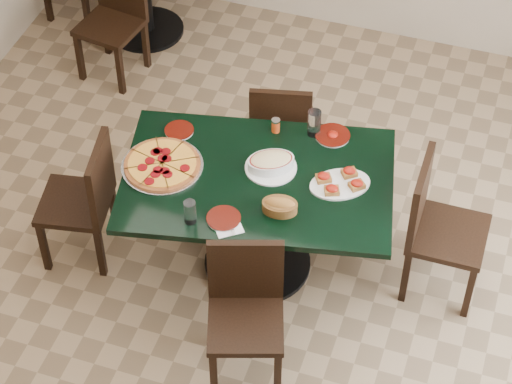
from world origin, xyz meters
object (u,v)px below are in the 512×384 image
(pepperoni_pizza, at_px, (162,165))
(lasagna_casserole, at_px, (271,163))
(back_chair_near, at_px, (115,13))
(chair_far, at_px, (281,126))
(chair_left, at_px, (87,196))
(main_table, at_px, (258,200))
(chair_near, at_px, (246,304))
(bread_basket, at_px, (280,206))
(bruschetta_platter, at_px, (340,182))
(chair_right, at_px, (435,222))

(pepperoni_pizza, distance_m, lasagna_casserole, 0.61)
(back_chair_near, bearing_deg, pepperoni_pizza, -48.11)
(chair_far, distance_m, chair_left, 1.32)
(main_table, height_order, chair_near, chair_near)
(back_chair_near, height_order, bread_basket, back_chair_near)
(chair_far, distance_m, pepperoni_pizza, 1.01)
(main_table, relative_size, back_chair_near, 1.93)
(main_table, relative_size, lasagna_casserole, 5.31)
(main_table, distance_m, bread_basket, 0.36)
(lasagna_casserole, distance_m, bruschetta_platter, 0.40)
(pepperoni_pizza, bearing_deg, bread_basket, -8.97)
(pepperoni_pizza, height_order, lasagna_casserole, lasagna_casserole)
(chair_near, relative_size, chair_left, 0.99)
(chair_near, bearing_deg, back_chair_near, 110.17)
(main_table, relative_size, pepperoni_pizza, 3.60)
(chair_right, distance_m, pepperoni_pizza, 1.58)
(chair_far, height_order, bruschetta_platter, chair_far)
(chair_far, height_order, pepperoni_pizza, chair_far)
(chair_near, relative_size, bruschetta_platter, 2.06)
(main_table, relative_size, bread_basket, 7.88)
(back_chair_near, bearing_deg, main_table, -34.81)
(main_table, distance_m, back_chair_near, 2.17)
(chair_far, height_order, bread_basket, bread_basket)
(bruschetta_platter, bearing_deg, back_chair_near, 112.47)
(chair_near, height_order, bruschetta_platter, chair_near)
(chair_far, xyz_separation_m, chair_right, (1.09, -0.56, 0.06))
(chair_near, bearing_deg, chair_right, 27.56)
(chair_near, height_order, bread_basket, chair_near)
(chair_right, bearing_deg, lasagna_casserole, 96.21)
(chair_near, distance_m, pepperoni_pizza, 0.95)
(chair_right, height_order, lasagna_casserole, chair_right)
(chair_far, distance_m, chair_right, 1.23)
(chair_right, bearing_deg, chair_far, 62.63)
(chair_far, height_order, lasagna_casserole, lasagna_casserole)
(chair_far, relative_size, lasagna_casserole, 2.59)
(chair_near, distance_m, chair_right, 1.21)
(main_table, relative_size, chair_right, 1.82)
(chair_far, relative_size, bruschetta_platter, 1.96)
(chair_near, xyz_separation_m, chair_right, (0.84, 0.86, 0.04))
(chair_near, height_order, lasagna_casserole, chair_near)
(chair_near, distance_m, lasagna_casserole, 0.83)
(back_chair_near, relative_size, bruschetta_platter, 2.08)
(lasagna_casserole, xyz_separation_m, bread_basket, (0.14, -0.30, -0.01))
(pepperoni_pizza, bearing_deg, lasagna_casserole, 17.10)
(bruschetta_platter, bearing_deg, main_table, 158.27)
(chair_far, xyz_separation_m, bread_basket, (0.29, -0.96, 0.34))
(pepperoni_pizza, relative_size, lasagna_casserole, 1.48)
(main_table, height_order, pepperoni_pizza, pepperoni_pizza)
(back_chair_near, distance_m, pepperoni_pizza, 1.92)
(back_chair_near, distance_m, bread_basket, 2.47)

